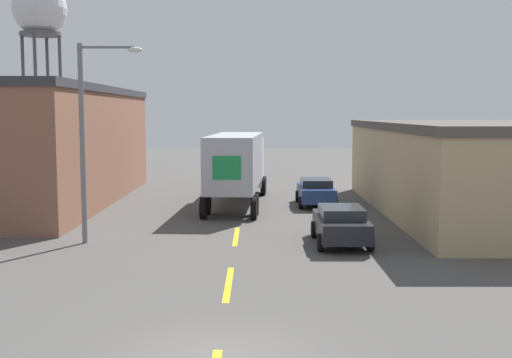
# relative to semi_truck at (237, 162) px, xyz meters

# --- Properties ---
(road_centerline) EXTENTS (0.20, 18.87, 0.01)m
(road_centerline) POSITION_rel_semi_truck_xyz_m (0.19, -16.92, -2.38)
(road_centerline) COLOR gold
(road_centerline) RESTS_ON ground_plane
(warehouse_left) EXTENTS (9.62, 21.35, 6.60)m
(warehouse_left) POSITION_rel_semi_truck_xyz_m (-11.80, 0.69, 0.92)
(warehouse_left) COLOR brown
(warehouse_left) RESTS_ON ground_plane
(semi_truck) EXTENTS (3.40, 12.25, 3.96)m
(semi_truck) POSITION_rel_semi_truck_xyz_m (0.00, 0.00, 0.00)
(semi_truck) COLOR silver
(semi_truck) RESTS_ON ground_plane
(parked_car_right_far) EXTENTS (2.07, 4.31, 1.49)m
(parked_car_right_far) POSITION_rel_semi_truck_xyz_m (4.34, -0.53, -1.58)
(parked_car_right_far) COLOR navy
(parked_car_right_far) RESTS_ON ground_plane
(parked_car_right_mid) EXTENTS (2.07, 4.31, 1.49)m
(parked_car_right_mid) POSITION_rel_semi_truck_xyz_m (4.34, -11.08, -1.58)
(parked_car_right_mid) COLOR black
(parked_car_right_mid) RESTS_ON ground_plane
(water_tower) EXTENTS (4.48, 4.48, 16.02)m
(water_tower) POSITION_rel_semi_truck_xyz_m (-17.05, 18.78, 11.02)
(water_tower) COLOR #47474C
(water_tower) RESTS_ON ground_plane
(street_lamp) EXTENTS (2.50, 0.32, 7.79)m
(street_lamp) POSITION_rel_semi_truck_xyz_m (-5.46, -10.85, 2.15)
(street_lamp) COLOR slate
(street_lamp) RESTS_ON ground_plane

